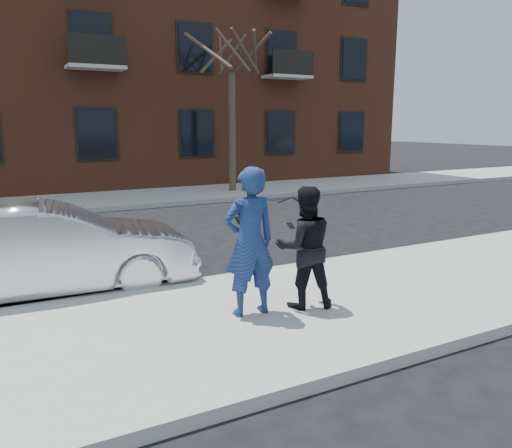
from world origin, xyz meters
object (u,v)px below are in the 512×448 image
silver_sedan (48,249)px  man_hoodie (250,242)px  street_tree (231,38)px  man_peacoat (305,247)px

silver_sedan → man_hoodie: size_ratio=2.26×
silver_sedan → street_tree: bearing=-36.0°
street_tree → man_hoodie: bearing=-114.2°
silver_sedan → man_hoodie: 3.31m
silver_sedan → man_hoodie: (2.17, -2.46, 0.39)m
street_tree → man_peacoat: bearing=-110.6°
street_tree → silver_sedan: street_tree is taller
man_hoodie → man_peacoat: bearing=174.0°
street_tree → man_peacoat: 12.86m
street_tree → man_hoodie: (-5.01, -11.16, -4.41)m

